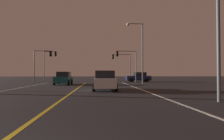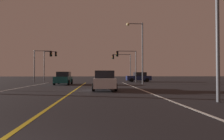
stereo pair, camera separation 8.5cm
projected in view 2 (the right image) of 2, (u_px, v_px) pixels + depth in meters
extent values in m
cube|color=silver|center=(152.00, 94.00, 13.64)|extent=(0.16, 34.78, 0.01)
cube|color=gold|center=(69.00, 94.00, 13.24)|extent=(0.16, 34.78, 0.01)
cylinder|color=black|center=(132.00, 80.00, 32.82)|extent=(0.68, 0.22, 0.68)
cylinder|color=black|center=(130.00, 80.00, 34.61)|extent=(0.68, 0.22, 0.68)
cylinder|color=black|center=(147.00, 80.00, 33.01)|extent=(0.68, 0.22, 0.68)
cylinder|color=black|center=(145.00, 80.00, 34.80)|extent=(0.68, 0.22, 0.68)
cube|color=navy|center=(138.00, 78.00, 33.82)|extent=(4.30, 1.80, 0.80)
cube|color=black|center=(140.00, 74.00, 33.85)|extent=(2.10, 1.60, 0.64)
cube|color=red|center=(151.00, 78.00, 33.36)|extent=(0.08, 0.24, 0.16)
cube|color=red|center=(149.00, 77.00, 34.56)|extent=(0.08, 0.24, 0.16)
cylinder|color=black|center=(69.00, 82.00, 23.95)|extent=(0.22, 0.68, 0.68)
cylinder|color=black|center=(54.00, 82.00, 23.83)|extent=(0.22, 0.68, 0.68)
cylinder|color=black|center=(72.00, 82.00, 26.65)|extent=(0.22, 0.68, 0.68)
cylinder|color=black|center=(59.00, 82.00, 26.52)|extent=(0.22, 0.68, 0.68)
cube|color=#145156|center=(63.00, 80.00, 25.24)|extent=(1.80, 4.30, 0.80)
cube|color=black|center=(64.00, 74.00, 25.51)|extent=(1.60, 2.10, 0.64)
cube|color=red|center=(70.00, 78.00, 27.38)|extent=(0.24, 0.08, 0.16)
cube|color=red|center=(62.00, 78.00, 27.30)|extent=(0.24, 0.08, 0.16)
cylinder|color=black|center=(94.00, 85.00, 18.03)|extent=(0.22, 0.68, 0.68)
cylinder|color=black|center=(113.00, 85.00, 18.15)|extent=(0.22, 0.68, 0.68)
cylinder|color=black|center=(94.00, 87.00, 15.33)|extent=(0.22, 0.68, 0.68)
cylinder|color=black|center=(116.00, 87.00, 15.46)|extent=(0.22, 0.68, 0.68)
cube|color=silver|center=(104.00, 83.00, 16.75)|extent=(1.80, 4.30, 0.80)
cube|color=black|center=(104.00, 74.00, 16.51)|extent=(1.60, 2.10, 0.64)
cube|color=red|center=(97.00, 83.00, 14.62)|extent=(0.24, 0.08, 0.16)
cube|color=red|center=(113.00, 82.00, 14.70)|extent=(0.24, 0.08, 0.16)
cylinder|color=#4C4C51|center=(136.00, 67.00, 31.70)|extent=(0.14, 0.14, 5.25)
cylinder|color=#4C4C51|center=(127.00, 51.00, 31.65)|extent=(3.10, 0.10, 0.10)
cube|color=black|center=(117.00, 54.00, 31.53)|extent=(0.28, 0.36, 0.90)
sphere|color=#3A0605|center=(116.00, 52.00, 31.53)|extent=(0.20, 0.20, 0.20)
sphere|color=orange|center=(116.00, 54.00, 31.52)|extent=(0.20, 0.20, 0.20)
sphere|color=#063816|center=(116.00, 56.00, 31.51)|extent=(0.20, 0.20, 0.20)
cylinder|color=#4C4C51|center=(34.00, 67.00, 30.56)|extent=(0.14, 0.14, 5.18)
cylinder|color=#4C4C51|center=(43.00, 51.00, 30.70)|extent=(2.58, 0.10, 0.10)
cube|color=black|center=(51.00, 54.00, 30.78)|extent=(0.28, 0.36, 0.90)
sphere|color=#3A0605|center=(52.00, 52.00, 30.80)|extent=(0.20, 0.20, 0.20)
sphere|color=orange|center=(52.00, 54.00, 30.79)|extent=(0.20, 0.20, 0.20)
sphere|color=#063816|center=(52.00, 56.00, 30.79)|extent=(0.20, 0.20, 0.20)
cylinder|color=#4C4C51|center=(130.00, 68.00, 37.19)|extent=(0.14, 0.14, 5.24)
cylinder|color=#4C4C51|center=(122.00, 55.00, 37.12)|extent=(3.37, 0.10, 0.10)
cube|color=black|center=(113.00, 57.00, 37.00)|extent=(0.28, 0.36, 0.90)
sphere|color=#3A0605|center=(112.00, 55.00, 36.99)|extent=(0.20, 0.20, 0.20)
sphere|color=orange|center=(112.00, 57.00, 36.99)|extent=(0.20, 0.20, 0.20)
sphere|color=#063816|center=(112.00, 58.00, 36.98)|extent=(0.20, 0.20, 0.20)
cylinder|color=#4C4C51|center=(44.00, 66.00, 36.05)|extent=(0.14, 0.14, 5.71)
cylinder|color=#4C4C51|center=(50.00, 52.00, 36.18)|extent=(2.15, 0.10, 0.10)
cube|color=black|center=(56.00, 54.00, 36.25)|extent=(0.28, 0.36, 0.90)
sphere|color=#3A0605|center=(57.00, 52.00, 36.27)|extent=(0.20, 0.20, 0.20)
sphere|color=orange|center=(57.00, 54.00, 36.26)|extent=(0.20, 0.20, 0.20)
sphere|color=#063816|center=(57.00, 56.00, 36.25)|extent=(0.20, 0.20, 0.20)
cylinder|color=#4C4C51|center=(217.00, 20.00, 9.72)|extent=(0.18, 0.18, 8.40)
cylinder|color=#4C4C51|center=(143.00, 53.00, 26.39)|extent=(0.18, 0.18, 8.54)
cylinder|color=#4C4C51|center=(135.00, 24.00, 26.40)|extent=(2.04, 0.10, 0.10)
sphere|color=#F9D88C|center=(128.00, 24.00, 26.33)|extent=(0.44, 0.44, 0.44)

